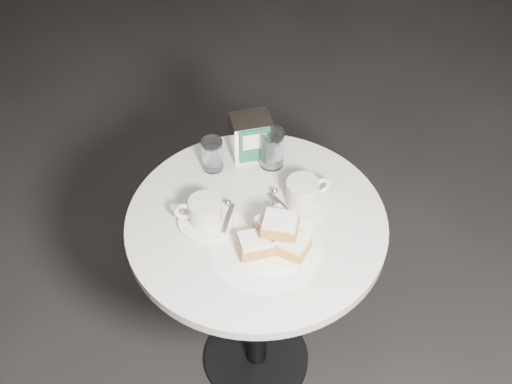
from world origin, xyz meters
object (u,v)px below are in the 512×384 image
object	(u,v)px
coffee_cup_left	(205,213)
water_glass_left	(212,155)
napkin_dispenser	(251,137)
coffee_cup_right	(303,194)
cafe_table	(256,265)
water_glass_right	(272,149)
beignet_plate	(274,237)

from	to	relation	value
coffee_cup_left	water_glass_left	distance (m)	0.21
coffee_cup_left	napkin_dispenser	bearing A→B (deg)	63.83
coffee_cup_right	cafe_table	bearing A→B (deg)	-175.49
cafe_table	napkin_dispenser	xyz separation A→B (m)	(0.00, 0.26, 0.26)
coffee_cup_left	water_glass_right	size ratio (longest dim) A/B	1.40
beignet_plate	water_glass_right	world-z (taller)	water_glass_right
cafe_table	water_glass_left	size ratio (longest dim) A/B	7.55
cafe_table	napkin_dispenser	bearing A→B (deg)	89.84
beignet_plate	water_glass_left	distance (m)	0.34
cafe_table	napkin_dispenser	size ratio (longest dim) A/B	5.67
water_glass_right	napkin_dispenser	size ratio (longest dim) A/B	0.88
coffee_cup_right	napkin_dispenser	size ratio (longest dim) A/B	1.46
cafe_table	water_glass_left	bearing A→B (deg)	118.37
coffee_cup_left	water_glass_right	world-z (taller)	water_glass_right
cafe_table	water_glass_left	xyz separation A→B (m)	(-0.11, 0.21, 0.25)
beignet_plate	coffee_cup_right	bearing A→B (deg)	59.85
water_glass_right	napkin_dispenser	distance (m)	0.07
coffee_cup_right	napkin_dispenser	world-z (taller)	napkin_dispenser
beignet_plate	napkin_dispenser	size ratio (longest dim) A/B	1.49
beignet_plate	coffee_cup_left	bearing A→B (deg)	150.58
coffee_cup_right	napkin_dispenser	xyz separation A→B (m)	(-0.13, 0.21, 0.03)
coffee_cup_right	beignet_plate	bearing A→B (deg)	-138.45
coffee_cup_left	coffee_cup_right	size ratio (longest dim) A/B	0.85
beignet_plate	water_glass_left	size ratio (longest dim) A/B	1.99
coffee_cup_left	water_glass_left	size ratio (longest dim) A/B	1.65
beignet_plate	coffee_cup_left	distance (m)	0.20
beignet_plate	napkin_dispenser	distance (m)	0.36
coffee_cup_left	coffee_cup_right	distance (m)	0.27
coffee_cup_left	water_glass_right	xyz separation A→B (m)	(0.19, 0.22, 0.02)
cafe_table	beignet_plate	xyz separation A→B (m)	(0.04, -0.10, 0.24)
coffee_cup_right	coffee_cup_left	bearing A→B (deg)	173.42
coffee_cup_left	water_glass_right	bearing A→B (deg)	49.66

